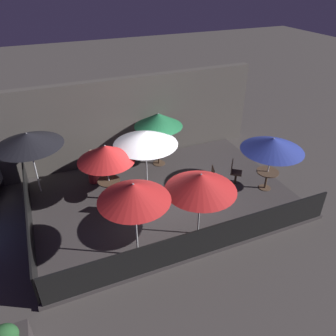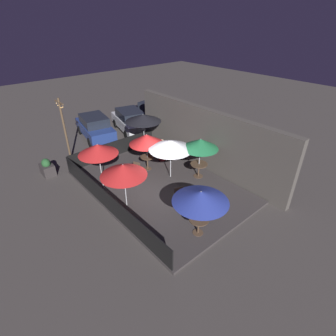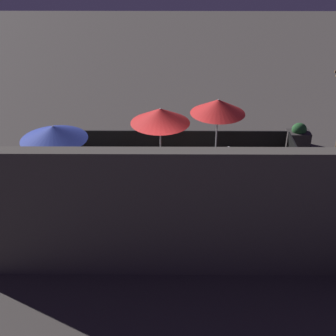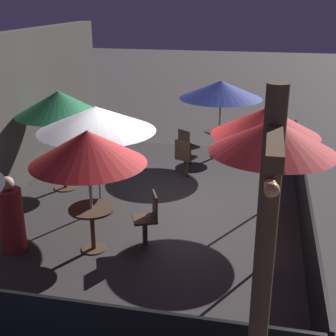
{
  "view_description": "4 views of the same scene",
  "coord_description": "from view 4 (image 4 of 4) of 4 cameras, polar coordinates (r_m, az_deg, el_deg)",
  "views": [
    {
      "loc": [
        -3.44,
        -8.65,
        7.06
      ],
      "look_at": [
        0.32,
        0.3,
        1.04
      ],
      "focal_mm": 35.0,
      "sensor_mm": 36.0,
      "label": 1
    },
    {
      "loc": [
        8.69,
        -6.96,
        7.69
      ],
      "look_at": [
        0.41,
        0.21,
        1.25
      ],
      "focal_mm": 28.0,
      "sensor_mm": 36.0,
      "label": 2
    },
    {
      "loc": [
        -0.08,
        12.41,
        8.26
      ],
      "look_at": [
        -0.01,
        0.08,
        1.25
      ],
      "focal_mm": 50.0,
      "sensor_mm": 36.0,
      "label": 3
    },
    {
      "loc": [
        -8.34,
        -2.15,
        4.2
      ],
      "look_at": [
        -0.0,
        -0.37,
        1.04
      ],
      "focal_mm": 50.0,
      "sensor_mm": 36.0,
      "label": 4
    }
  ],
  "objects": [
    {
      "name": "patio_chair_0",
      "position": [
        8.03,
        -2.4,
        -5.99
      ],
      "size": [
        0.52,
        0.52,
        0.95
      ],
      "rotation": [
        0.0,
        0.0,
        1.96
      ],
      "color": "#4C3828",
      "rests_on": "patio_deck"
    },
    {
      "name": "ground_plane",
      "position": [
        9.58,
        -2.15,
        -5.69
      ],
      "size": [
        60.0,
        60.0,
        0.0
      ],
      "primitive_type": "plane",
      "color": "#423D3A"
    },
    {
      "name": "patio_chair_2",
      "position": [
        11.77,
        2.35,
        2.69
      ],
      "size": [
        0.56,
        0.56,
        0.94
      ],
      "rotation": [
        0.0,
        0.0,
        -0.66
      ],
      "color": "#4C3828",
      "rests_on": "patio_deck"
    },
    {
      "name": "fence_side_left",
      "position": [
        5.78,
        -13.43,
        -18.92
      ],
      "size": [
        0.05,
        5.8,
        0.95
      ],
      "color": "black",
      "rests_on": "patio_deck"
    },
    {
      "name": "patio_umbrella_1",
      "position": [
        12.24,
        6.46,
        9.46
      ],
      "size": [
        2.15,
        2.15,
        2.03
      ],
      "color": "#B2B2B7",
      "rests_on": "patio_deck"
    },
    {
      "name": "patio_umbrella_5",
      "position": [
        8.88,
        11.84,
        5.58
      ],
      "size": [
        2.03,
        2.03,
        2.15
      ],
      "color": "#B2B2B7",
      "rests_on": "patio_deck"
    },
    {
      "name": "patio_deck",
      "position": [
        9.56,
        -2.16,
        -5.37
      ],
      "size": [
        8.82,
        6.0,
        0.12
      ],
      "color": "#383333",
      "rests_on": "ground_plane"
    },
    {
      "name": "patron_0",
      "position": [
        8.26,
        -18.56,
        -5.81
      ],
      "size": [
        0.43,
        0.43,
        1.33
      ],
      "rotation": [
        0.0,
        0.0,
        4.66
      ],
      "color": "maroon",
      "rests_on": "patio_deck"
    },
    {
      "name": "patio_umbrella_6",
      "position": [
        6.93,
        12.73,
        3.84
      ],
      "size": [
        1.87,
        1.87,
        2.42
      ],
      "color": "#B2B2B7",
      "rests_on": "patio_deck"
    },
    {
      "name": "patio_chair_1",
      "position": [
        10.96,
        2.07,
        1.36
      ],
      "size": [
        0.51,
        0.51,
        0.95
      ],
      "rotation": [
        0.0,
        0.0,
        -0.33
      ],
      "color": "#4C3828",
      "rests_on": "patio_deck"
    },
    {
      "name": "patio_umbrella_4",
      "position": [
        8.94,
        -8.75,
        5.93
      ],
      "size": [
        2.26,
        2.26,
        2.13
      ],
      "color": "#B2B2B7",
      "rests_on": "patio_deck"
    },
    {
      "name": "patio_umbrella_2",
      "position": [
        7.48,
        -9.77,
        2.51
      ],
      "size": [
        1.88,
        1.88,
        2.11
      ],
      "color": "#B2B2B7",
      "rests_on": "patio_deck"
    },
    {
      "name": "dining_table_2",
      "position": [
        7.94,
        -9.24,
        -5.95
      ],
      "size": [
        0.76,
        0.76,
        0.77
      ],
      "color": "#4C3828",
      "rests_on": "patio_deck"
    },
    {
      "name": "dining_table_0",
      "position": [
        10.58,
        -12.59,
        0.7
      ],
      "size": [
        0.91,
        0.91,
        0.77
      ],
      "color": "#4C3828",
      "rests_on": "patio_deck"
    },
    {
      "name": "patio_umbrella_0",
      "position": [
        10.22,
        -13.16,
        7.69
      ],
      "size": [
        1.87,
        1.87,
        2.2
      ],
      "color": "#B2B2B7",
      "rests_on": "patio_deck"
    },
    {
      "name": "dining_table_1",
      "position": [
        12.53,
        6.24,
        3.9
      ],
      "size": [
        0.79,
        0.79,
        0.72
      ],
      "color": "#4C3828",
      "rests_on": "patio_deck"
    },
    {
      "name": "fence_front",
      "position": [
        9.12,
        16.16,
        -3.81
      ],
      "size": [
        8.62,
        0.05,
        0.95
      ],
      "color": "black",
      "rests_on": "patio_deck"
    }
  ]
}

